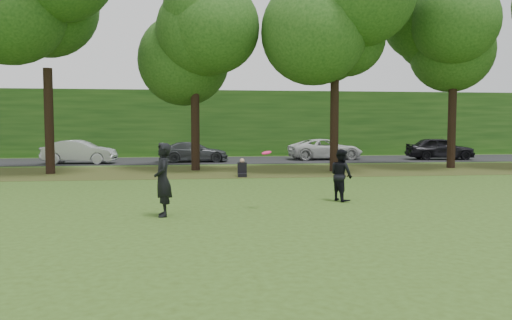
{
  "coord_description": "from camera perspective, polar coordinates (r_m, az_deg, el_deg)",
  "views": [
    {
      "loc": [
        -3.18,
        -12.34,
        2.36
      ],
      "look_at": [
        -1.25,
        2.63,
        1.3
      ],
      "focal_mm": 35.0,
      "sensor_mm": 36.0,
      "label": 1
    }
  ],
  "objects": [
    {
      "name": "street",
      "position": [
        33.57,
        -1.88,
        -0.01
      ],
      "size": [
        70.0,
        7.0,
        0.02
      ],
      "primitive_type": "cube",
      "color": "black",
      "rests_on": "ground"
    },
    {
      "name": "tree_line",
      "position": [
        26.02,
        -0.94,
        16.18
      ],
      "size": [
        55.3,
        7.9,
        12.31
      ],
      "color": "black",
      "rests_on": "ground"
    },
    {
      "name": "player_right",
      "position": [
        15.73,
        9.72,
        -1.7
      ],
      "size": [
        0.83,
        0.94,
        1.62
      ],
      "primitive_type": "imported",
      "rotation": [
        0.0,
        0.0,
        1.9
      ],
      "color": "black",
      "rests_on": "ground"
    },
    {
      "name": "player_left",
      "position": [
        13.07,
        -10.59,
        -2.25
      ],
      "size": [
        0.53,
        0.74,
        1.9
      ],
      "primitive_type": "imported",
      "rotation": [
        0.0,
        0.0,
        -1.46
      ],
      "color": "black",
      "rests_on": "ground"
    },
    {
      "name": "leaf_litter",
      "position": [
        25.64,
        -0.18,
        -1.26
      ],
      "size": [
        60.0,
        7.0,
        0.01
      ],
      "primitive_type": "cube",
      "color": "#484019",
      "rests_on": "ground"
    },
    {
      "name": "ground",
      "position": [
        12.96,
        7.05,
        -6.51
      ],
      "size": [
        120.0,
        120.0,
        0.0
      ],
      "primitive_type": "plane",
      "color": "#334B17",
      "rests_on": "ground"
    },
    {
      "name": "parked_cars",
      "position": [
        32.36,
        -3.92,
        1.12
      ],
      "size": [
        36.17,
        4.02,
        1.52
      ],
      "color": "black",
      "rests_on": "street"
    },
    {
      "name": "seated_person",
      "position": [
        22.92,
        -1.59,
        -1.12
      ],
      "size": [
        0.46,
        0.76,
        0.83
      ],
      "rotation": [
        0.0,
        0.0,
        -0.07
      ],
      "color": "black",
      "rests_on": "ground"
    },
    {
      "name": "far_hedge",
      "position": [
        39.46,
        -2.72,
        4.21
      ],
      "size": [
        70.0,
        3.0,
        5.0
      ],
      "primitive_type": "cube",
      "color": "#1A4513",
      "rests_on": "ground"
    },
    {
      "name": "frisbee",
      "position": [
        13.85,
        1.21,
        0.84
      ],
      "size": [
        0.38,
        0.38,
        0.09
      ],
      "color": "#FF1569",
      "rests_on": "ground"
    }
  ]
}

